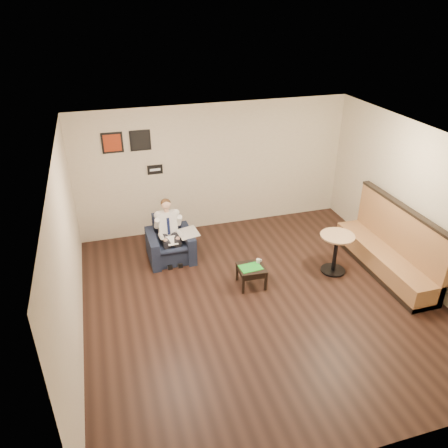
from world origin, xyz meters
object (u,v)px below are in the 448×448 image
object	(u,v)px
armchair	(170,240)
side_table	(251,276)
smartphone	(252,262)
cafe_table	(335,253)
seated_man	(171,236)
banquette	(388,241)
coffee_mug	(258,261)
green_folder	(250,267)

from	to	relation	value
armchair	side_table	bearing A→B (deg)	-47.80
smartphone	cafe_table	xyz separation A→B (m)	(1.62, -0.16, 0.00)
smartphone	cafe_table	distance (m)	1.63
seated_man	banquette	xyz separation A→B (m)	(3.84, -1.50, 0.07)
armchair	coffee_mug	world-z (taller)	armchair
green_folder	smartphone	world-z (taller)	green_folder
banquette	cafe_table	world-z (taller)	banquette
armchair	seated_man	xyz separation A→B (m)	(0.00, -0.11, 0.16)
green_folder	side_table	bearing A→B (deg)	30.51
seated_man	coffee_mug	distance (m)	1.80
armchair	banquette	distance (m)	4.18
side_table	smartphone	size ratio (longest dim) A/B	3.93
seated_man	side_table	xyz separation A→B (m)	(1.24, -1.22, -0.39)
seated_man	green_folder	xyz separation A→B (m)	(1.22, -1.23, -0.19)
green_folder	cafe_table	distance (m)	1.70
seated_man	green_folder	distance (m)	1.74
side_table	smartphone	distance (m)	0.25
side_table	banquette	bearing A→B (deg)	-6.29
banquette	cafe_table	xyz separation A→B (m)	(-0.92, 0.26, -0.26)
armchair	cafe_table	distance (m)	3.22
armchair	seated_man	distance (m)	0.19
banquette	cafe_table	bearing A→B (deg)	164.19
banquette	cafe_table	distance (m)	0.99
side_table	cafe_table	bearing A→B (deg)	-0.86
smartphone	coffee_mug	bearing A→B (deg)	-7.10
banquette	cafe_table	size ratio (longest dim) A/B	3.23
seated_man	banquette	distance (m)	4.13
banquette	smartphone	bearing A→B (deg)	170.59
banquette	side_table	bearing A→B (deg)	173.71
coffee_mug	cafe_table	world-z (taller)	cafe_table
armchair	banquette	bearing A→B (deg)	-23.74
green_folder	smartphone	distance (m)	0.17
green_folder	banquette	xyz separation A→B (m)	(2.63, -0.27, 0.26)
banquette	green_folder	bearing A→B (deg)	174.12
seated_man	smartphone	distance (m)	1.70
smartphone	seated_man	bearing A→B (deg)	153.31
side_table	green_folder	world-z (taller)	green_folder
green_folder	coffee_mug	xyz separation A→B (m)	(0.19, 0.11, 0.04)
banquette	coffee_mug	bearing A→B (deg)	171.10
green_folder	cafe_table	size ratio (longest dim) A/B	0.49
seated_man	smartphone	world-z (taller)	seated_man
side_table	banquette	world-z (taller)	banquette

